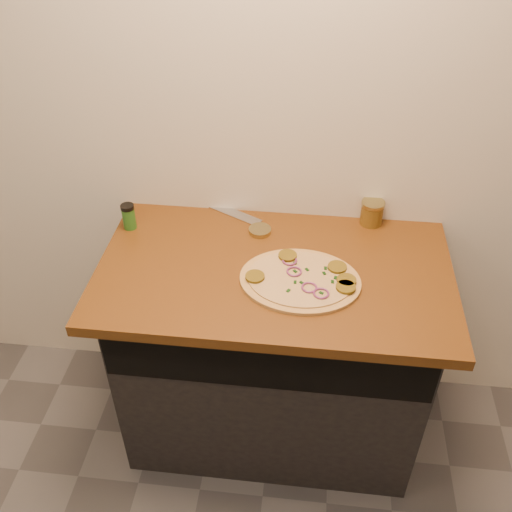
# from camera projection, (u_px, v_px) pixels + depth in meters

# --- Properties ---
(cabinet) EXTENTS (1.10, 0.60, 0.86)m
(cabinet) POSITION_uv_depth(u_px,v_px,m) (273.00, 354.00, 2.24)
(cabinet) COLOR black
(cabinet) RESTS_ON ground
(countertop) EXTENTS (1.20, 0.70, 0.04)m
(countertop) POSITION_uv_depth(u_px,v_px,m) (274.00, 272.00, 1.94)
(countertop) COLOR brown
(countertop) RESTS_ON cabinet
(pizza) EXTENTS (0.41, 0.41, 0.03)m
(pizza) POSITION_uv_depth(u_px,v_px,m) (301.00, 279.00, 1.86)
(pizza) COLOR tan
(pizza) RESTS_ON countertop
(chefs_knife) EXTENTS (0.32, 0.19, 0.02)m
(chefs_knife) POSITION_uv_depth(u_px,v_px,m) (217.00, 206.00, 2.21)
(chefs_knife) COLOR #B7BAC1
(chefs_knife) RESTS_ON countertop
(mason_jar_lid) EXTENTS (0.09, 0.09, 0.02)m
(mason_jar_lid) POSITION_uv_depth(u_px,v_px,m) (260.00, 231.00, 2.08)
(mason_jar_lid) COLOR #9C925B
(mason_jar_lid) RESTS_ON countertop
(salsa_jar) EXTENTS (0.09, 0.09, 0.09)m
(salsa_jar) POSITION_uv_depth(u_px,v_px,m) (372.00, 212.00, 2.10)
(salsa_jar) COLOR maroon
(salsa_jar) RESTS_ON countertop
(spice_shaker) EXTENTS (0.05, 0.05, 0.10)m
(spice_shaker) POSITION_uv_depth(u_px,v_px,m) (129.00, 216.00, 2.08)
(spice_shaker) COLOR #28611E
(spice_shaker) RESTS_ON countertop
(flour_spill) EXTENTS (0.19, 0.19, 0.00)m
(flour_spill) POSITION_uv_depth(u_px,v_px,m) (322.00, 285.00, 1.86)
(flour_spill) COLOR silver
(flour_spill) RESTS_ON countertop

